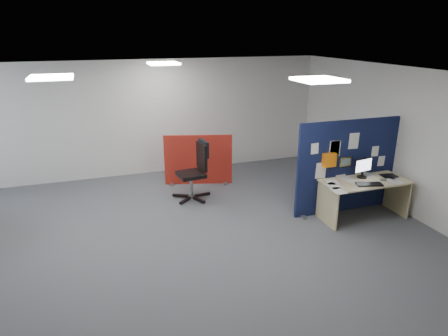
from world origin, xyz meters
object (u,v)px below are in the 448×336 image
object	(u,v)px
monitor_main	(363,167)
red_divider	(198,160)
main_desk	(363,189)
office_chair	(196,167)
navy_divider	(348,166)

from	to	relation	value
monitor_main	red_divider	xyz separation A→B (m)	(-2.47, 2.49, -0.38)
main_desk	office_chair	size ratio (longest dim) A/B	1.33
navy_divider	red_divider	xyz separation A→B (m)	(-2.31, 2.26, -0.34)
navy_divider	red_divider	distance (m)	3.25
navy_divider	monitor_main	xyz separation A→B (m)	(0.16, -0.23, 0.05)
office_chair	monitor_main	bearing A→B (deg)	-39.00
monitor_main	office_chair	xyz separation A→B (m)	(-2.71, 1.72, -0.26)
main_desk	office_chair	distance (m)	3.25
navy_divider	main_desk	bearing A→B (deg)	-72.28
navy_divider	office_chair	distance (m)	2.96
monitor_main	office_chair	size ratio (longest dim) A/B	0.36
navy_divider	monitor_main	world-z (taller)	navy_divider
red_divider	office_chair	distance (m)	0.82
monitor_main	office_chair	distance (m)	3.22
navy_divider	monitor_main	distance (m)	0.29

